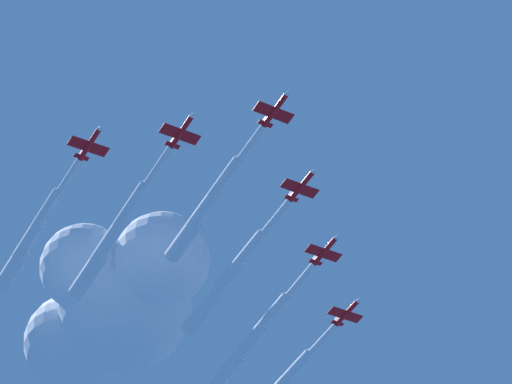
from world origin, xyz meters
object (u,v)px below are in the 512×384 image
jet_port_inner (224,282)px  jet_lead (205,209)px  jet_starboard_inner (109,241)px  jet_port_mid (248,344)px  jet_starboard_mid (30,239)px

jet_port_inner → jet_lead: bearing=-56.0°
jet_starboard_inner → jet_port_mid: (-1.98, 44.60, 0.68)m
jet_lead → jet_starboard_mid: size_ratio=0.99×
jet_lead → jet_starboard_inner: jet_lead is taller
jet_lead → jet_starboard_mid: (-32.37, -21.56, -1.58)m
jet_lead → jet_starboard_mid: 38.93m
jet_port_inner → jet_starboard_mid: size_ratio=1.07×
jet_starboard_inner → jet_port_mid: size_ratio=1.00×
jet_port_inner → jet_starboard_mid: jet_starboard_mid is taller
jet_port_mid → jet_starboard_mid: size_ratio=1.11×
jet_starboard_inner → jet_starboard_mid: 17.40m
jet_starboard_inner → jet_starboard_mid: bearing=-136.3°
jet_port_inner → jet_port_mid: (-10.23, 17.96, 0.02)m
jet_port_mid → jet_lead: bearing=-58.1°
jet_lead → jet_port_inner: jet_lead is taller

